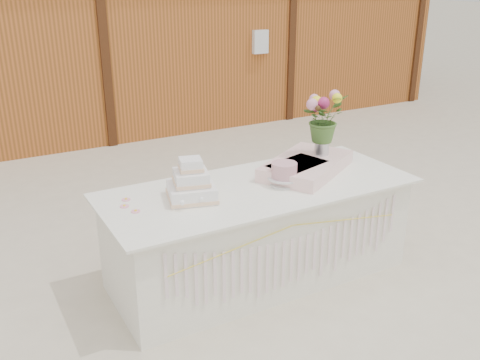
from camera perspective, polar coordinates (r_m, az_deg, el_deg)
name	(u,v)px	position (r m, az deg, el deg)	size (l,w,h in m)	color
ground	(258,275)	(4.38, 1.94, -10.07)	(80.00, 80.00, 0.00)	beige
barn	(67,13)	(9.42, -17.98, 16.55)	(12.60, 4.60, 3.30)	#AC5624
cake_table	(259,232)	(4.19, 2.04, -5.57)	(2.40, 1.00, 0.77)	white
wedding_cake	(191,185)	(3.79, -5.21, -0.59)	(0.41, 0.41, 0.30)	white
pink_cake_stand	(284,173)	(4.04, 4.73, 0.78)	(0.25, 0.25, 0.18)	silver
satin_runner	(306,166)	(4.35, 7.09, 1.54)	(0.84, 0.48, 0.11)	#FFD3CD
flower_vase	(322,145)	(4.44, 8.73, 3.70)	(0.12, 0.12, 0.16)	silver
bouquet	(324,113)	(4.37, 8.92, 7.11)	(0.34, 0.30, 0.38)	#436C2B
loose_flowers	(129,204)	(3.78, -11.74, -2.54)	(0.12, 0.30, 0.02)	pink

